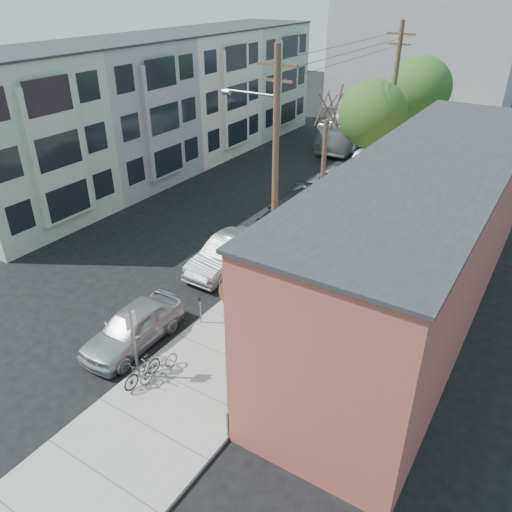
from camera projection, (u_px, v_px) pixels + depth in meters
The scene contains 27 objects.
ground at pixel (173, 299), 21.91m from camera, with size 120.00×120.00×0.00m, color black.
sidewalk at pixel (359, 228), 28.02m from camera, with size 4.50×58.00×0.15m, color #9C9B91.
cafe_building at pixel (422, 238), 19.80m from camera, with size 6.60×20.20×6.61m.
apartment_row at pixel (169, 104), 35.62m from camera, with size 6.30×32.00×9.00m.
end_cap_building at pixel (423, 50), 50.99m from camera, with size 18.00×8.00×12.00m, color #969591.
sign_post at pixel (133, 338), 16.58m from camera, with size 0.07×0.45×2.80m.
parking_meter_near at pixel (200, 305), 19.74m from camera, with size 0.14×0.14×1.24m.
parking_meter_far at pixel (315, 215), 27.29m from camera, with size 0.14×0.14×1.24m.
utility_pole_near at pixel (274, 161), 21.53m from camera, with size 3.57×0.28×10.00m.
utility_pole_far at pixel (393, 100), 32.84m from camera, with size 1.80×0.28×10.00m.
tree_bare at pixel (322, 181), 25.52m from camera, with size 0.24×0.24×6.21m.
tree_leafy_mid at pixel (373, 114), 29.30m from camera, with size 3.98×3.98×7.20m.
tree_leafy_far at pixel (420, 88), 36.39m from camera, with size 4.52×4.52×7.47m.
patio_chair_a at pixel (255, 372), 16.95m from camera, with size 0.50×0.50×0.88m, color #13452D, non-canonical shape.
patio_chair_b at pixel (236, 394), 16.05m from camera, with size 0.50×0.50×0.88m, color #13452D, non-canonical shape.
patron_grey at pixel (248, 375), 16.17m from camera, with size 0.64×0.42×1.76m, color gray.
patron_green at pixel (243, 364), 16.74m from camera, with size 0.78×0.61×1.61m, color #2B6D3B.
cyclist at pixel (264, 280), 21.15m from camera, with size 1.24×0.71×1.92m, color #A04417.
cyclist_bike at pixel (264, 290), 21.40m from camera, with size 0.59×1.70×0.89m, color black.
parked_bike_a at pixel (142, 370), 16.94m from camera, with size 0.46×1.64×0.99m, color black.
parked_bike_b at pixel (159, 365), 17.23m from camera, with size 0.59×1.71×0.90m, color slate.
car_0 at pixel (133, 327), 18.86m from camera, with size 1.81×4.50×1.53m, color #A9ABB0.
car_1 at pixel (227, 254), 23.81m from camera, with size 1.70×4.88×1.61m, color #93959A.
car_2 at pixel (291, 212), 27.99m from camera, with size 2.37×5.82×1.69m, color black.
car_3 at pixel (333, 182), 32.53m from camera, with size 2.34×5.07×1.41m, color #AAACB2.
car_4 at pixel (364, 162), 36.26m from camera, with size 1.46×4.19×1.38m, color #919398.
bus at pixel (352, 126), 42.04m from camera, with size 2.46×10.52×2.93m, color silver.
Camera 1 is at (12.84, -13.48, 12.26)m, focal length 35.00 mm.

